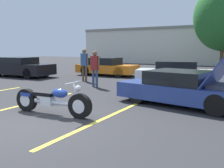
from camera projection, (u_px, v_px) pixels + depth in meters
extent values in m
plane|color=#2D2D30|center=(28.00, 126.00, 6.03)|extent=(80.00, 80.00, 0.00)
cube|color=yellow|center=(23.00, 105.00, 8.25)|extent=(0.12, 5.03, 0.01)
cube|color=yellow|center=(104.00, 118.00, 6.67)|extent=(0.12, 5.03, 0.01)
cube|color=beige|center=(210.00, 45.00, 28.38)|extent=(32.00, 4.00, 4.40)
cube|color=gray|center=(212.00, 27.00, 28.09)|extent=(32.00, 4.20, 0.30)
cylinder|color=brown|center=(222.00, 56.00, 22.02)|extent=(0.32, 0.32, 2.36)
ellipsoid|color=#236028|center=(224.00, 17.00, 21.54)|extent=(5.13, 5.13, 5.90)
cylinder|color=black|center=(80.00, 106.00, 6.65)|extent=(0.68, 0.21, 0.67)
cylinder|color=black|center=(27.00, 100.00, 7.45)|extent=(0.68, 0.21, 0.67)
cylinder|color=silver|center=(80.00, 106.00, 6.65)|extent=(0.38, 0.20, 0.37)
cylinder|color=silver|center=(27.00, 100.00, 7.45)|extent=(0.38, 0.20, 0.37)
cylinder|color=silver|center=(52.00, 102.00, 7.04)|extent=(1.60, 0.25, 0.12)
cube|color=silver|center=(48.00, 100.00, 7.10)|extent=(0.38, 0.27, 0.28)
ellipsoid|color=navy|center=(60.00, 93.00, 6.89)|extent=(0.52, 0.32, 0.26)
cube|color=black|center=(44.00, 94.00, 7.13)|extent=(0.70, 0.31, 0.10)
cube|color=navy|center=(28.00, 94.00, 7.40)|extent=(0.39, 0.25, 0.10)
cylinder|color=silver|center=(77.00, 94.00, 6.64)|extent=(0.31, 0.09, 0.63)
cylinder|color=silver|center=(73.00, 83.00, 6.65)|extent=(0.09, 0.70, 0.04)
sphere|color=silver|center=(78.00, 88.00, 6.60)|extent=(0.16, 0.16, 0.16)
cylinder|color=silver|center=(43.00, 102.00, 7.33)|extent=(1.22, 0.19, 0.09)
cube|color=navy|center=(184.00, 92.00, 8.28)|extent=(4.45, 2.52, 0.52)
cube|color=black|center=(179.00, 77.00, 8.32)|extent=(2.14, 1.96, 0.44)
cylinder|color=black|center=(216.00, 105.00, 6.85)|extent=(0.66, 0.32, 0.63)
cylinder|color=black|center=(137.00, 94.00, 8.49)|extent=(0.66, 0.32, 0.63)
cylinder|color=black|center=(160.00, 88.00, 9.74)|extent=(0.66, 0.32, 0.63)
cube|color=navy|center=(223.00, 68.00, 7.41)|extent=(1.14, 1.83, 1.23)
cube|color=#4C4C51|center=(220.00, 89.00, 7.52)|extent=(0.76, 1.11, 0.28)
cube|color=white|center=(179.00, 74.00, 13.73)|extent=(4.94, 2.80, 0.50)
cube|color=black|center=(176.00, 65.00, 13.71)|extent=(2.41, 2.01, 0.47)
cylinder|color=black|center=(208.00, 79.00, 12.64)|extent=(0.73, 0.38, 0.70)
cylinder|color=black|center=(206.00, 75.00, 14.06)|extent=(0.73, 0.38, 0.70)
cylinder|color=black|center=(151.00, 77.00, 13.42)|extent=(0.73, 0.38, 0.70)
cylinder|color=black|center=(154.00, 74.00, 14.84)|extent=(0.73, 0.38, 0.70)
cube|color=orange|center=(107.00, 69.00, 17.30)|extent=(4.21, 1.98, 0.56)
cube|color=black|center=(105.00, 61.00, 17.30)|extent=(1.92, 1.72, 0.48)
cylinder|color=black|center=(119.00, 72.00, 16.00)|extent=(0.71, 0.24, 0.70)
cylinder|color=black|center=(129.00, 70.00, 17.42)|extent=(0.71, 0.24, 0.70)
cylinder|color=black|center=(85.00, 70.00, 17.21)|extent=(0.71, 0.24, 0.70)
cylinder|color=black|center=(98.00, 69.00, 18.63)|extent=(0.71, 0.24, 0.70)
cube|color=black|center=(22.00, 69.00, 16.54)|extent=(4.50, 2.01, 0.68)
cube|color=black|center=(19.00, 60.00, 16.54)|extent=(2.07, 1.71, 0.43)
cylinder|color=black|center=(28.00, 74.00, 15.25)|extent=(0.68, 0.25, 0.67)
cylinder|color=black|center=(46.00, 72.00, 16.63)|extent=(0.68, 0.25, 0.67)
cylinder|color=black|center=(16.00, 70.00, 17.88)|extent=(0.68, 0.25, 0.67)
cylinder|color=#38476B|center=(93.00, 78.00, 12.10)|extent=(0.12, 0.12, 0.84)
cylinder|color=#38476B|center=(97.00, 79.00, 12.00)|extent=(0.12, 0.12, 0.84)
cube|color=maroon|center=(95.00, 63.00, 11.94)|extent=(0.36, 0.20, 0.67)
cylinder|color=brown|center=(91.00, 62.00, 12.05)|extent=(0.08, 0.08, 0.60)
cylinder|color=brown|center=(99.00, 62.00, 11.83)|extent=(0.08, 0.08, 0.60)
sphere|color=brown|center=(95.00, 53.00, 11.88)|extent=(0.23, 0.23, 0.23)
cylinder|color=brown|center=(83.00, 73.00, 14.23)|extent=(0.12, 0.12, 0.89)
cylinder|color=brown|center=(86.00, 74.00, 14.13)|extent=(0.12, 0.12, 0.89)
cube|color=#335B93|center=(84.00, 60.00, 14.06)|extent=(0.36, 0.20, 0.70)
cylinder|color=brown|center=(81.00, 59.00, 14.17)|extent=(0.08, 0.08, 0.63)
cylinder|color=brown|center=(88.00, 59.00, 13.95)|extent=(0.08, 0.08, 0.63)
sphere|color=brown|center=(84.00, 51.00, 14.00)|extent=(0.24, 0.24, 0.24)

